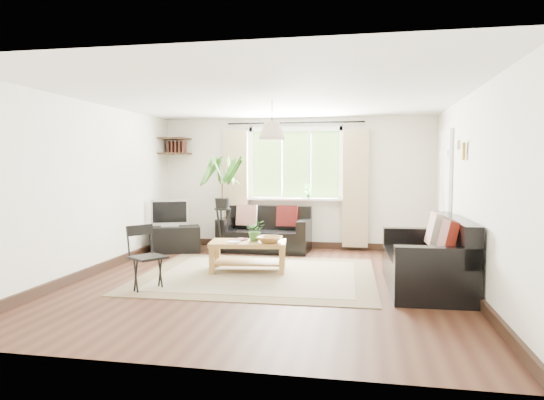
% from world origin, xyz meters
% --- Properties ---
extents(floor, '(5.50, 5.50, 0.00)m').
position_xyz_m(floor, '(0.00, 0.00, 0.00)').
color(floor, black).
rests_on(floor, ground).
extents(ceiling, '(5.50, 5.50, 0.00)m').
position_xyz_m(ceiling, '(0.00, 0.00, 2.40)').
color(ceiling, white).
rests_on(ceiling, floor).
extents(wall_back, '(5.00, 0.02, 2.40)m').
position_xyz_m(wall_back, '(0.00, 2.75, 1.20)').
color(wall_back, silver).
rests_on(wall_back, floor).
extents(wall_front, '(5.00, 0.02, 2.40)m').
position_xyz_m(wall_front, '(0.00, -2.75, 1.20)').
color(wall_front, silver).
rests_on(wall_front, floor).
extents(wall_left, '(0.02, 5.50, 2.40)m').
position_xyz_m(wall_left, '(-2.50, 0.00, 1.20)').
color(wall_left, silver).
rests_on(wall_left, floor).
extents(wall_right, '(0.02, 5.50, 2.40)m').
position_xyz_m(wall_right, '(2.50, 0.00, 1.20)').
color(wall_right, silver).
rests_on(wall_right, floor).
extents(rug, '(3.26, 2.82, 0.02)m').
position_xyz_m(rug, '(-0.19, 0.35, 0.01)').
color(rug, '#C2B896').
rests_on(rug, floor).
extents(window, '(2.50, 0.16, 2.16)m').
position_xyz_m(window, '(0.00, 2.71, 1.55)').
color(window, white).
rests_on(window, wall_back).
extents(door, '(0.06, 0.96, 2.06)m').
position_xyz_m(door, '(2.47, 1.70, 1.00)').
color(door, silver).
rests_on(door, wall_right).
extents(corner_shelf, '(0.50, 0.50, 0.34)m').
position_xyz_m(corner_shelf, '(-2.25, 2.50, 1.89)').
color(corner_shelf, black).
rests_on(corner_shelf, wall_back).
extents(pendant_lamp, '(0.36, 0.36, 0.54)m').
position_xyz_m(pendant_lamp, '(0.00, 0.40, 2.05)').
color(pendant_lamp, beige).
rests_on(pendant_lamp, ceiling).
extents(wall_sconce, '(0.12, 0.12, 0.28)m').
position_xyz_m(wall_sconce, '(2.43, 0.30, 1.74)').
color(wall_sconce, beige).
rests_on(wall_sconce, wall_right).
extents(sofa_back, '(1.62, 0.85, 0.75)m').
position_xyz_m(sofa_back, '(-0.49, 2.29, 0.38)').
color(sofa_back, black).
rests_on(sofa_back, floor).
extents(sofa_right, '(1.82, 0.95, 0.84)m').
position_xyz_m(sofa_right, '(1.99, 0.04, 0.42)').
color(sofa_right, black).
rests_on(sofa_right, floor).
extents(coffee_table, '(1.14, 0.72, 0.44)m').
position_xyz_m(coffee_table, '(-0.38, 0.57, 0.22)').
color(coffee_table, brown).
rests_on(coffee_table, floor).
extents(table_plant, '(0.34, 0.32, 0.30)m').
position_xyz_m(table_plant, '(-0.29, 0.64, 0.59)').
color(table_plant, '#336A2A').
rests_on(table_plant, coffee_table).
extents(bowl, '(0.39, 0.39, 0.09)m').
position_xyz_m(bowl, '(-0.06, 0.52, 0.48)').
color(bowl, olive).
rests_on(bowl, coffee_table).
extents(book_a, '(0.18, 0.24, 0.02)m').
position_xyz_m(book_a, '(-0.64, 0.44, 0.45)').
color(book_a, silver).
rests_on(book_a, coffee_table).
extents(book_b, '(0.26, 0.29, 0.02)m').
position_xyz_m(book_b, '(-0.61, 0.66, 0.45)').
color(book_b, '#572C22').
rests_on(book_b, coffee_table).
extents(tv_stand, '(0.96, 0.78, 0.45)m').
position_xyz_m(tv_stand, '(-2.02, 1.89, 0.23)').
color(tv_stand, black).
rests_on(tv_stand, floor).
extents(tv, '(0.68, 0.46, 0.50)m').
position_xyz_m(tv, '(-2.12, 1.89, 0.70)').
color(tv, '#A5A5AA').
rests_on(tv, tv_stand).
extents(palm_stand, '(0.72, 0.72, 1.70)m').
position_xyz_m(palm_stand, '(-1.16, 1.94, 0.85)').
color(palm_stand, black).
rests_on(palm_stand, floor).
extents(folding_chair, '(0.57, 0.57, 0.79)m').
position_xyz_m(folding_chair, '(-1.33, -0.68, 0.39)').
color(folding_chair, black).
rests_on(folding_chair, floor).
extents(sill_plant, '(0.14, 0.10, 0.27)m').
position_xyz_m(sill_plant, '(0.25, 2.63, 1.06)').
color(sill_plant, '#2D6023').
rests_on(sill_plant, window).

